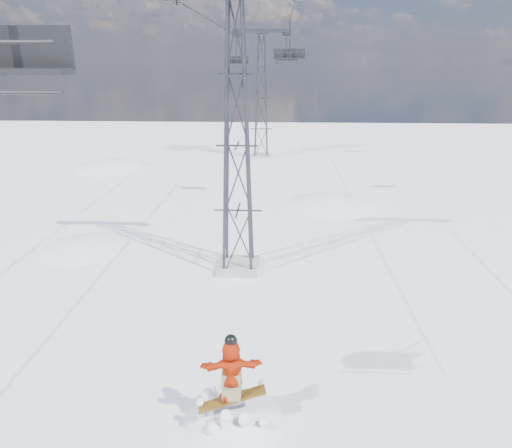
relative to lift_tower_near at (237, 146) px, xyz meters
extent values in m
plane|color=white|center=(-0.80, -8.00, -5.47)|extent=(120.00, 120.00, 0.00)
sphere|color=white|center=(-7.80, 2.00, -13.12)|extent=(16.00, 16.00, 16.00)
sphere|color=white|center=(5.20, 10.00, -14.97)|extent=(20.00, 20.00, 20.00)
sphere|color=white|center=(-12.80, 20.00, -15.87)|extent=(22.00, 22.00, 22.00)
cube|color=#999999|center=(0.00, 0.00, -5.32)|extent=(1.80, 1.80, 0.30)
cube|color=#999999|center=(0.00, 25.00, -5.32)|extent=(1.80, 1.80, 0.30)
cube|color=#2D2F35|center=(0.00, 25.00, 5.78)|extent=(5.00, 0.35, 0.35)
cube|color=#2D2F35|center=(-2.20, 25.00, 5.58)|extent=(0.80, 0.25, 0.50)
cube|color=#2D2F35|center=(2.20, 25.00, 5.58)|extent=(0.80, 0.25, 0.50)
cylinder|color=black|center=(-2.20, 11.50, 5.38)|extent=(0.06, 51.00, 0.06)
cylinder|color=black|center=(2.20, 11.50, 5.38)|extent=(0.06, 51.00, 0.06)
cube|color=#A56616|center=(0.66, -9.40, -4.49)|extent=(1.68, 0.67, 0.43)
imported|color=red|center=(0.66, -9.40, -3.65)|extent=(1.57, 0.70, 1.63)
cube|color=olive|center=(0.66, -9.40, -4.09)|extent=(0.50, 0.41, 0.75)
sphere|color=black|center=(0.66, -9.40, -2.86)|extent=(0.30, 0.30, 0.30)
cylinder|color=black|center=(2.20, 8.94, 4.39)|extent=(0.07, 0.07, 1.98)
cube|color=black|center=(2.20, 8.94, 3.40)|extent=(1.80, 0.41, 0.07)
cube|color=black|center=(2.20, 9.14, 3.67)|extent=(1.80, 0.05, 0.50)
cylinder|color=black|center=(2.20, 8.72, 3.18)|extent=(1.80, 0.05, 0.05)
cylinder|color=black|center=(2.20, 8.67, 3.72)|extent=(1.80, 0.05, 0.05)
cylinder|color=black|center=(-2.20, 24.64, 4.23)|extent=(0.08, 0.08, 2.30)
cube|color=black|center=(-2.20, 24.64, 3.08)|extent=(2.09, 0.47, 0.08)
cube|color=black|center=(-2.20, 24.87, 3.39)|extent=(2.09, 0.06, 0.58)
cylinder|color=black|center=(-2.20, 24.38, 2.82)|extent=(2.09, 0.06, 0.06)
cylinder|color=black|center=(-2.20, 24.33, 3.45)|extent=(2.09, 0.05, 0.05)
cylinder|color=black|center=(2.20, 23.14, 4.35)|extent=(0.08, 0.08, 2.07)
cube|color=black|center=(2.20, 23.14, 3.31)|extent=(1.88, 0.42, 0.08)
cube|color=black|center=(2.20, 23.34, 3.60)|extent=(1.88, 0.06, 0.52)
cylinder|color=black|center=(2.20, 22.90, 3.08)|extent=(1.88, 0.06, 0.06)
cylinder|color=black|center=(2.20, 22.85, 3.64)|extent=(1.88, 0.05, 0.05)
camera|label=1|loc=(1.69, -18.35, 3.24)|focal=32.00mm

